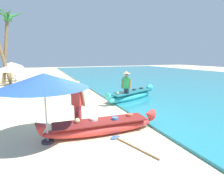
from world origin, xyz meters
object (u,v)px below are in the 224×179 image
Objects in this scene: boat_red_foreground at (101,126)px; palm_tree_tall_inland at (8,25)px; boat_cyan_midground at (131,95)px; person_vendor_hatted at (126,85)px; person_tourist_customer at (78,103)px; paddle at (128,143)px; patio_umbrella_large at (44,81)px.

palm_tree_tall_inland is at bearing 106.38° from boat_red_foreground.
boat_cyan_midground is 13.66m from palm_tree_tall_inland.
person_vendor_hatted is (-0.53, -0.44, 0.71)m from boat_cyan_midground.
paddle is (1.11, -1.57, -0.95)m from person_tourist_customer.
patio_umbrella_large is 14.82m from palm_tree_tall_inland.
person_vendor_hatted is 13.48m from palm_tree_tall_inland.
person_tourist_customer is (-0.64, 0.59, 0.72)m from boat_red_foreground.
person_tourist_customer is 2.15m from paddle.
palm_tree_tall_inland is (-7.24, 10.42, 5.06)m from boat_cyan_midground.
boat_cyan_midground is at bearing 50.75° from boat_red_foreground.
boat_red_foreground is at bearing -129.25° from boat_cyan_midground.
patio_umbrella_large is 2.98m from paddle.
person_tourist_customer is 0.25× the size of palm_tree_tall_inland.
boat_red_foreground is 1.05× the size of boat_cyan_midground.
patio_umbrella_large reaches higher than person_vendor_hatted.
boat_red_foreground is 2.27× the size of person_vendor_hatted.
boat_red_foreground is 1.12m from paddle.
paddle is (-2.60, -4.75, -0.27)m from boat_cyan_midground.
paddle is (2.14, -0.99, -1.81)m from patio_umbrella_large.
person_tourist_customer is at bearing 125.24° from paddle.
patio_umbrella_large is (-1.67, 0.00, 1.59)m from boat_red_foreground.
patio_umbrella_large is 0.37× the size of palm_tree_tall_inland.
palm_tree_tall_inland is 3.96× the size of paddle.
person_vendor_hatted is (2.55, 3.33, 0.76)m from boat_red_foreground.
palm_tree_tall_inland is at bearing 124.81° from boat_cyan_midground.
palm_tree_tall_inland is at bearing 104.56° from person_tourist_customer.
boat_cyan_midground is 0.56× the size of palm_tree_tall_inland.
patio_umbrella_large is at bearing 179.99° from boat_red_foreground.
boat_cyan_midground is (3.08, 3.76, 0.05)m from boat_red_foreground.
palm_tree_tall_inland is at bearing 121.75° from person_vendor_hatted.
person_vendor_hatted reaches higher than boat_cyan_midground.
person_vendor_hatted is 0.70× the size of patio_umbrella_large.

